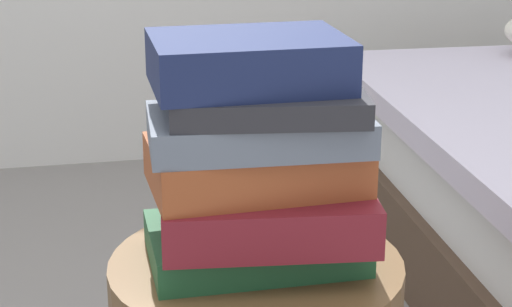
{
  "coord_description": "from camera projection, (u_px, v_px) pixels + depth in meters",
  "views": [
    {
      "loc": [
        -0.21,
        -1.01,
        1.03
      ],
      "look_at": [
        0.0,
        0.0,
        0.68
      ],
      "focal_mm": 61.55,
      "sensor_mm": 36.0,
      "label": 1
    }
  ],
  "objects": [
    {
      "name": "book_forest",
      "position": [
        256.0,
        242.0,
        1.14
      ],
      "size": [
        0.27,
        0.18,
        0.04
      ],
      "primitive_type": "cube",
      "rotation": [
        0.0,
        0.0,
        0.01
      ],
      "color": "#1E512D",
      "rests_on": "side_table"
    },
    {
      "name": "book_maroon",
      "position": [
        266.0,
        209.0,
        1.11
      ],
      "size": [
        0.28,
        0.23,
        0.06
      ],
      "primitive_type": "cube",
      "rotation": [
        0.0,
        0.0,
        -0.11
      ],
      "color": "maroon",
      "rests_on": "book_forest"
    },
    {
      "name": "book_rust",
      "position": [
        259.0,
        165.0,
        1.1
      ],
      "size": [
        0.27,
        0.18,
        0.06
      ],
      "primitive_type": "cube",
      "rotation": [
        0.0,
        0.0,
        0.05
      ],
      "color": "#994723",
      "rests_on": "book_maroon"
    },
    {
      "name": "book_slate",
      "position": [
        258.0,
        129.0,
        1.07
      ],
      "size": [
        0.27,
        0.17,
        0.04
      ],
      "primitive_type": "cube",
      "rotation": [
        0.0,
        0.0,
        -0.04
      ],
      "color": "slate",
      "rests_on": "book_rust"
    },
    {
      "name": "book_charcoal",
      "position": [
        267.0,
        99.0,
        1.07
      ],
      "size": [
        0.25,
        0.21,
        0.03
      ],
      "primitive_type": "cube",
      "rotation": [
        0.0,
        0.0,
        -0.13
      ],
      "color": "#28282D",
      "rests_on": "book_slate"
    },
    {
      "name": "book_navy",
      "position": [
        248.0,
        61.0,
        1.06
      ],
      "size": [
        0.23,
        0.17,
        0.06
      ],
      "primitive_type": "cube",
      "rotation": [
        0.0,
        0.0,
        0.01
      ],
      "color": "#19234C",
      "rests_on": "book_charcoal"
    }
  ]
}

